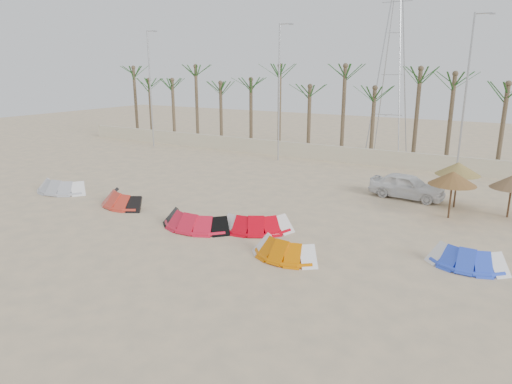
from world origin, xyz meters
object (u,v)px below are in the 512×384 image
Objects in this scene: kite_red_mid at (199,219)px; parasol_right at (512,182)px; kite_red_left at (125,198)px; kite_blue at (468,256)px; kite_orange at (287,247)px; kite_grey at (64,185)px; parasol_left at (458,169)px; kite_red_right at (260,222)px; car at (407,186)px; parasol_mid at (453,178)px.

parasol_right is at bearing 35.82° from kite_red_mid.
kite_red_left is 1.24× the size of kite_blue.
kite_red_left and kite_orange have the same top height.
kite_red_mid is at bearing -5.37° from kite_grey.
kite_red_left is 11.45m from kite_orange.
kite_red_right is at bearing -130.91° from parasol_left.
parasol_left reaches higher than kite_grey.
kite_red_right and kite_blue have the same top height.
car is at bearing 26.36° from kite_grey.
parasol_left reaches higher than kite_red_right.
car is at bearing 168.73° from parasol_right.
kite_grey is at bearing 172.65° from kite_orange.
kite_red_right is 3.44m from kite_orange.
kite_orange is 1.19× the size of parasol_left.
kite_grey is at bearing 174.63° from kite_red_mid.
kite_red_mid is 1.20× the size of kite_orange.
parasol_left is at bearing 22.14° from kite_grey.
parasol_mid reaches higher than parasol_right.
kite_red_left is at bearing 171.07° from kite_red_mid.
kite_orange is 13.06m from parasol_right.
kite_red_mid is at bearing 168.52° from kite_orange.
kite_blue is (9.14, 0.55, -0.00)m from kite_red_right.
parasol_mid is at bearing 104.45° from kite_blue.
kite_orange is at bearing -126.12° from parasol_right.
kite_red_mid is 1.49× the size of parasol_mid.
kite_grey is at bearing 178.52° from kite_red_left.
kite_blue is at bearing -98.16° from parasol_right.
parasol_mid is 4.13m from car.
kite_red_right is 10.48m from car.
kite_grey is 1.49× the size of parasol_mid.
car reaches higher than kite_grey.
kite_red_left is 0.83× the size of car.
parasol_left is (21.71, 8.83, 1.79)m from kite_grey.
parasol_left is (16.24, 8.97, 1.80)m from kite_red_left.
parasol_mid is 3.14m from parasol_right.
kite_orange is (5.37, -1.09, -0.01)m from kite_red_mid.
kite_red_right is at bearing 158.14° from car.
parasol_mid is at bearing 36.70° from kite_red_mid.
kite_red_mid is at bearing -144.18° from parasol_right.
kite_blue is 9.76m from car.
kite_orange is (16.74, -2.16, -0.00)m from kite_grey.
parasol_left is 3.16m from car.
kite_red_left is 17.84m from kite_blue.
parasol_mid is at bearing 22.67° from kite_red_left.
kite_red_left is 1.42× the size of parasol_left.
kite_grey is 14.14m from kite_red_right.
kite_red_left is 17.72m from parasol_mid.
kite_red_right is 1.55× the size of parasol_mid.
kite_red_left is at bearing -155.90° from parasol_right.
parasol_left is at bearing 90.71° from parasol_mid.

